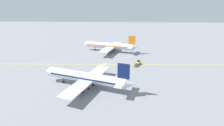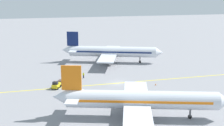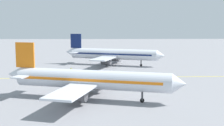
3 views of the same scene
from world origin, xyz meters
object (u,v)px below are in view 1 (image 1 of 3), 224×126
object	(u,v)px
airplane_at_gate	(87,78)
baggage_cart_trailing	(136,65)
airplane_adjacent_stand	(110,46)
traffic_cone_mid_apron	(135,69)
ground_crew_worker	(121,68)
baggage_tug_white	(138,63)
traffic_cone_by_wingtip	(87,61)
traffic_cone_near_nose	(90,55)

from	to	relation	value
airplane_at_gate	baggage_cart_trailing	bearing A→B (deg)	-40.80
airplane_adjacent_stand	baggage_cart_trailing	xyz separation A→B (m)	(-25.83, -13.85, -2.95)
traffic_cone_mid_apron	ground_crew_worker	bearing A→B (deg)	99.47
baggage_tug_white	traffic_cone_by_wingtip	distance (m)	26.35
airplane_at_gate	traffic_cone_near_nose	bearing A→B (deg)	7.66
baggage_tug_white	traffic_cone_mid_apron	distance (m)	7.18
airplane_at_gate	baggage_cart_trailing	size ratio (longest dim) A/B	11.74
baggage_tug_white	traffic_cone_near_nose	xyz separation A→B (m)	(15.18, 26.04, -0.63)
ground_crew_worker	airplane_at_gate	bearing A→B (deg)	144.91
airplane_at_gate	ground_crew_worker	distance (m)	21.60
airplane_adjacent_stand	baggage_tug_white	bearing A→B (deg)	-146.37
ground_crew_worker	traffic_cone_mid_apron	bearing A→B (deg)	-80.53
traffic_cone_near_nose	traffic_cone_mid_apron	size ratio (longest dim) A/B	1.00
traffic_cone_near_nose	traffic_cone_by_wingtip	xyz separation A→B (m)	(-11.79, 0.09, 0.00)
baggage_tug_white	traffic_cone_mid_apron	size ratio (longest dim) A/B	6.09
baggage_cart_trailing	traffic_cone_mid_apron	xyz separation A→B (m)	(-3.78, 0.89, -0.49)
baggage_tug_white	baggage_cart_trailing	size ratio (longest dim) A/B	1.14
airplane_at_gate	traffic_cone_by_wingtip	size ratio (longest dim) A/B	62.81
airplane_at_gate	baggage_cart_trailing	world-z (taller)	airplane_at_gate
traffic_cone_mid_apron	airplane_at_gate	bearing A→B (deg)	135.25
traffic_cone_by_wingtip	ground_crew_worker	bearing A→B (deg)	-122.12
ground_crew_worker	traffic_cone_near_nose	size ratio (longest dim) A/B	3.05
airplane_adjacent_stand	traffic_cone_by_wingtip	bearing A→B (deg)	150.57
baggage_tug_white	traffic_cone_mid_apron	xyz separation A→B (m)	(-6.80, 2.21, -0.63)
traffic_cone_mid_apron	traffic_cone_by_wingtip	size ratio (longest dim) A/B	1.00
ground_crew_worker	traffic_cone_mid_apron	world-z (taller)	ground_crew_worker
airplane_adjacent_stand	traffic_cone_near_nose	xyz separation A→B (m)	(-7.63, 10.87, -3.43)
airplane_adjacent_stand	traffic_cone_near_nose	size ratio (longest dim) A/B	63.43
baggage_cart_trailing	ground_crew_worker	distance (m)	8.44
baggage_cart_trailing	traffic_cone_mid_apron	distance (m)	3.91
ground_crew_worker	baggage_tug_white	bearing A→B (deg)	-46.64
airplane_at_gate	traffic_cone_near_nose	size ratio (longest dim) A/B	62.81
traffic_cone_by_wingtip	airplane_adjacent_stand	bearing A→B (deg)	-29.43
baggage_tug_white	ground_crew_worker	xyz separation A→B (m)	(-7.81, 8.27, 0.01)
baggage_tug_white	baggage_cart_trailing	distance (m)	3.30
ground_crew_worker	baggage_cart_trailing	bearing A→B (deg)	-55.41
ground_crew_worker	airplane_adjacent_stand	bearing A→B (deg)	12.69
baggage_cart_trailing	traffic_cone_by_wingtip	bearing A→B (deg)	75.51
airplane_at_gate	ground_crew_worker	size ratio (longest dim) A/B	20.56
baggage_cart_trailing	ground_crew_worker	xyz separation A→B (m)	(-4.79, 6.95, 0.15)
traffic_cone_mid_apron	baggage_tug_white	bearing A→B (deg)	-18.00
traffic_cone_near_nose	traffic_cone_mid_apron	xyz separation A→B (m)	(-21.98, -23.83, 0.00)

